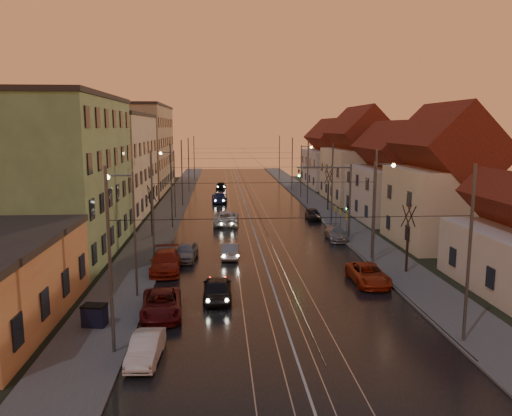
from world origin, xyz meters
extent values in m
plane|color=black|center=(0.00, 0.00, 0.00)|extent=(160.00, 160.00, 0.00)
cube|color=black|center=(0.00, 40.00, 0.02)|extent=(16.00, 120.00, 0.04)
cube|color=#4C4C4C|center=(-10.00, 40.00, 0.07)|extent=(4.00, 120.00, 0.15)
cube|color=#4C4C4C|center=(10.00, 40.00, 0.07)|extent=(4.00, 120.00, 0.15)
cube|color=gray|center=(-2.20, 40.00, 0.06)|extent=(0.06, 120.00, 0.03)
cube|color=gray|center=(-0.77, 40.00, 0.06)|extent=(0.06, 120.00, 0.03)
cube|color=gray|center=(0.77, 40.00, 0.06)|extent=(0.06, 120.00, 0.03)
cube|color=gray|center=(2.20, 40.00, 0.06)|extent=(0.06, 120.00, 0.03)
cube|color=#608152|center=(-17.50, 14.00, 6.50)|extent=(10.00, 18.00, 13.00)
cube|color=beige|center=(-17.50, 34.00, 6.00)|extent=(10.00, 20.00, 12.00)
cube|color=#927E5E|center=(-17.50, 58.00, 7.00)|extent=(10.00, 24.00, 14.00)
cube|color=beige|center=(17.00, 15.00, 3.50)|extent=(8.50, 10.00, 7.00)
pyramid|color=#521912|center=(17.00, 15.00, 8.90)|extent=(8.67, 10.20, 3.80)
cube|color=beige|center=(17.00, 28.00, 3.00)|extent=(9.00, 12.00, 6.00)
pyramid|color=#521912|center=(17.00, 28.00, 7.60)|extent=(9.18, 12.24, 3.20)
cube|color=beige|center=(17.00, 43.00, 3.75)|extent=(9.00, 14.00, 7.50)
pyramid|color=#521912|center=(17.00, 43.00, 9.50)|extent=(9.18, 14.28, 4.00)
cube|color=beige|center=(17.00, 61.00, 3.25)|extent=(9.00, 16.00, 6.50)
pyramid|color=#521912|center=(17.00, 61.00, 8.25)|extent=(9.18, 16.32, 3.50)
cylinder|color=#595B60|center=(-8.60, -6.00, 4.50)|extent=(0.16, 0.16, 9.00)
cylinder|color=#595B60|center=(8.60, -6.00, 4.50)|extent=(0.16, 0.16, 9.00)
cylinder|color=#595B60|center=(-8.60, 9.00, 4.50)|extent=(0.16, 0.16, 9.00)
cylinder|color=#595B60|center=(8.60, 9.00, 4.50)|extent=(0.16, 0.16, 9.00)
cylinder|color=#595B60|center=(-8.60, 24.00, 4.50)|extent=(0.16, 0.16, 9.00)
cylinder|color=#595B60|center=(8.60, 24.00, 4.50)|extent=(0.16, 0.16, 9.00)
cylinder|color=#595B60|center=(-8.60, 39.00, 4.50)|extent=(0.16, 0.16, 9.00)
cylinder|color=#595B60|center=(8.60, 39.00, 4.50)|extent=(0.16, 0.16, 9.00)
cylinder|color=#595B60|center=(-8.60, 54.00, 4.50)|extent=(0.16, 0.16, 9.00)
cylinder|color=#595B60|center=(8.60, 54.00, 4.50)|extent=(0.16, 0.16, 9.00)
cylinder|color=#595B60|center=(-8.60, 72.00, 4.50)|extent=(0.16, 0.16, 9.00)
cylinder|color=#595B60|center=(8.60, 72.00, 4.50)|extent=(0.16, 0.16, 9.00)
cylinder|color=#595B60|center=(-8.80, 2.00, 4.00)|extent=(0.14, 0.14, 8.00)
cylinder|color=#595B60|center=(-9.60, 2.00, 7.80)|extent=(1.60, 0.10, 0.10)
sphere|color=#FFD88C|center=(-10.32, 2.00, 7.70)|extent=(0.32, 0.32, 0.32)
cylinder|color=#595B60|center=(8.80, 10.00, 4.00)|extent=(0.14, 0.14, 8.00)
cylinder|color=#595B60|center=(9.60, 10.00, 7.80)|extent=(1.60, 0.10, 0.10)
sphere|color=#FFD88C|center=(10.32, 10.00, 7.70)|extent=(0.32, 0.32, 0.32)
cylinder|color=#595B60|center=(-8.80, 30.00, 4.00)|extent=(0.14, 0.14, 8.00)
cylinder|color=#595B60|center=(-9.60, 30.00, 7.80)|extent=(1.60, 0.10, 0.10)
sphere|color=#FFD88C|center=(-10.32, 30.00, 7.70)|extent=(0.32, 0.32, 0.32)
cylinder|color=#595B60|center=(8.80, 46.00, 4.00)|extent=(0.14, 0.14, 8.00)
cylinder|color=#595B60|center=(9.60, 46.00, 7.80)|extent=(1.60, 0.10, 0.10)
sphere|color=#FFD88C|center=(10.32, 46.00, 7.70)|extent=(0.32, 0.32, 0.32)
cylinder|color=#595B60|center=(9.00, 18.00, 3.60)|extent=(0.20, 0.20, 7.20)
cylinder|color=#595B60|center=(6.40, 18.00, 6.90)|extent=(5.20, 0.14, 0.14)
imported|color=black|center=(4.00, 18.00, 6.30)|extent=(0.15, 0.18, 0.90)
sphere|color=#19FF3F|center=(4.00, 17.88, 6.15)|extent=(0.20, 0.20, 0.20)
cylinder|color=black|center=(-10.20, 20.00, 1.75)|extent=(0.18, 0.18, 3.50)
cylinder|color=black|center=(-9.97, 20.09, 4.30)|extent=(0.37, 0.92, 1.61)
cylinder|color=black|center=(-10.29, 20.23, 4.30)|extent=(0.91, 0.40, 1.61)
cylinder|color=black|center=(-10.43, 19.91, 4.30)|extent=(0.37, 0.92, 1.61)
cylinder|color=black|center=(-10.07, 19.78, 4.30)|extent=(0.84, 0.54, 1.62)
cylinder|color=black|center=(10.20, 6.00, 1.75)|extent=(0.18, 0.18, 3.50)
cylinder|color=black|center=(10.43, 6.09, 4.30)|extent=(0.37, 0.92, 1.61)
cylinder|color=black|center=(10.11, 6.23, 4.30)|extent=(0.91, 0.40, 1.61)
cylinder|color=black|center=(9.97, 5.91, 4.30)|extent=(0.37, 0.92, 1.61)
cylinder|color=black|center=(10.32, 5.78, 4.30)|extent=(0.84, 0.54, 1.62)
cylinder|color=black|center=(10.40, 34.00, 1.75)|extent=(0.18, 0.18, 3.50)
cylinder|color=black|center=(10.63, 34.09, 4.30)|extent=(0.37, 0.92, 1.61)
cylinder|color=black|center=(10.31, 34.23, 4.30)|extent=(0.91, 0.40, 1.61)
cylinder|color=black|center=(10.17, 33.91, 4.30)|extent=(0.37, 0.92, 1.61)
cylinder|color=black|center=(10.53, 33.78, 4.30)|extent=(0.84, 0.54, 1.62)
imported|color=black|center=(-3.71, 1.40, 0.75)|extent=(1.78, 4.41, 1.50)
imported|color=#97969B|center=(-2.69, 11.32, 0.65)|extent=(1.60, 4.00, 1.29)
imported|color=silver|center=(-2.83, 25.43, 0.78)|extent=(2.95, 5.79, 1.57)
imported|color=navy|center=(-3.59, 42.06, 0.76)|extent=(2.24, 5.26, 1.51)
imported|color=black|center=(-3.29, 57.62, 0.67)|extent=(1.96, 4.05, 1.33)
imported|color=silver|center=(-6.99, -6.75, 0.61)|extent=(1.50, 3.77, 1.22)
imported|color=#5B0F11|center=(-6.91, -1.15, 0.68)|extent=(2.65, 5.04, 1.35)
imported|color=maroon|center=(-7.60, 7.66, 0.77)|extent=(2.43, 5.42, 1.54)
imported|color=gray|center=(-6.30, 10.93, 0.71)|extent=(2.05, 4.32, 1.43)
imported|color=#AE2F11|center=(6.67, 3.80, 0.67)|extent=(2.26, 4.85, 1.34)
imported|color=gray|center=(7.60, 17.29, 0.63)|extent=(1.91, 4.41, 1.26)
imported|color=black|center=(7.32, 27.89, 0.66)|extent=(1.65, 3.91, 1.32)
cube|color=black|center=(-10.27, -2.77, 0.70)|extent=(1.32, 1.00, 1.10)
camera|label=1|loc=(-3.47, -28.76, 10.71)|focal=35.00mm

